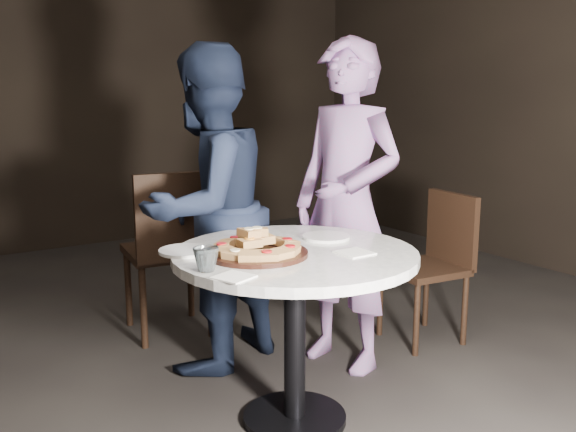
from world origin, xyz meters
The scene contains 13 objects.
floor centered at (0.00, 0.00, 0.00)m, with size 7.00×7.00×0.00m, color black.
table centered at (0.12, -0.06, 0.59)m, with size 1.25×1.25×0.72m.
serving_board centered at (-0.04, -0.04, 0.73)m, with size 0.39×0.39×0.02m, color black.
focaccia_pile centered at (-0.04, -0.04, 0.76)m, with size 0.34×0.35×0.09m.
plate_left centered at (-0.25, 0.15, 0.73)m, with size 0.21×0.21×0.01m, color white.
plate_right centered at (0.35, 0.05, 0.73)m, with size 0.20×0.20×0.01m, color white.
water_glass centered at (-0.30, -0.13, 0.76)m, with size 0.09×0.09×0.08m, color silver.
napkin_near centered at (-0.26, -0.25, 0.72)m, with size 0.12×0.12×0.01m, color white.
napkin_far centered at (0.29, -0.22, 0.72)m, with size 0.12×0.12×0.01m, color white.
chair_far centered at (0.07, 1.07, 0.53)m, with size 0.49×0.50×0.93m.
chair_right centered at (1.26, 0.29, 0.46)m, with size 0.43×0.41×0.80m.
diner_navy centered at (0.09, 0.65, 0.78)m, with size 0.76×0.59×1.55m, color #141C31.
diner_teal centered at (0.65, 0.30, 0.79)m, with size 0.58×0.38×1.59m, color slate.
Camera 1 is at (-1.23, -2.08, 1.34)m, focal length 40.00 mm.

